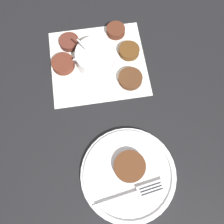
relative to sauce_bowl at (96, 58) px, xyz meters
The scene contains 11 objects.
ground_plane 0.04m from the sauce_bowl, 43.46° to the left, with size 4.00×4.00×0.00m, color black.
napkin 0.03m from the sauce_bowl, 161.87° to the left, with size 0.31×0.29×0.00m.
sauce_bowl is the anchor object (origin of this frame).
fritter_0 0.10m from the sauce_bowl, 54.42° to the right, with size 0.06×0.06×0.02m.
fritter_1 0.12m from the sauce_bowl, 133.27° to the left, with size 0.07×0.07×0.02m.
fritter_2 0.10m from the sauce_bowl, ahead, with size 0.07×0.07×0.02m.
fritter_3 0.12m from the sauce_bowl, 135.09° to the right, with size 0.06×0.06×0.02m.
fritter_4 0.10m from the sauce_bowl, behind, with size 0.06×0.06×0.02m.
serving_plate 0.34m from the sauce_bowl, 88.88° to the left, with size 0.24×0.24×0.02m.
fritter_on_plate 0.32m from the sauce_bowl, 90.18° to the left, with size 0.08×0.08×0.01m.
fork 0.39m from the sauce_bowl, 89.86° to the left, with size 0.18×0.03×0.00m.
Camera 1 is at (0.05, 0.39, 0.67)m, focal length 42.00 mm.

